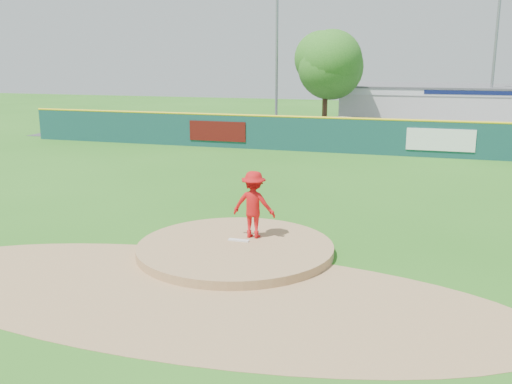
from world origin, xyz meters
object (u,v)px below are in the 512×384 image
(deciduous_tree, at_px, (326,70))
(van, at_px, (349,129))
(light_pole_left, at_px, (277,48))
(playground_slide, at_px, (155,126))
(light_pole_right, at_px, (495,55))
(pool_building_grp, at_px, (444,107))
(pitcher, at_px, (254,204))

(deciduous_tree, bearing_deg, van, -44.89)
(van, relative_size, light_pole_left, 0.52)
(playground_slide, bearing_deg, light_pole_right, 17.74)
(pool_building_grp, bearing_deg, van, -123.97)
(van, distance_m, pool_building_grp, 10.83)
(playground_slide, height_order, light_pole_left, light_pole_left)
(van, bearing_deg, pool_building_grp, -50.22)
(playground_slide, bearing_deg, deciduous_tree, 15.53)
(van, xyz_separation_m, pool_building_grp, (6.03, 8.95, 0.85))
(van, relative_size, pool_building_grp, 0.37)
(van, height_order, pool_building_grp, pool_building_grp)
(pitcher, height_order, van, pitcher)
(light_pole_left, bearing_deg, pool_building_grp, 22.60)
(pool_building_grp, xyz_separation_m, light_pole_left, (-12.00, -4.99, 4.39))
(pitcher, bearing_deg, deciduous_tree, -83.19)
(van, height_order, light_pole_right, light_pole_right)
(light_pole_right, bearing_deg, light_pole_left, -172.41)
(pitcher, height_order, deciduous_tree, deciduous_tree)
(pool_building_grp, distance_m, playground_slide, 21.94)
(light_pole_left, bearing_deg, van, -33.56)
(playground_slide, xyz_separation_m, deciduous_tree, (11.41, 3.17, 3.87))
(pitcher, xyz_separation_m, deciduous_tree, (-2.30, 24.21, 3.33))
(playground_slide, bearing_deg, light_pole_left, 34.90)
(pool_building_grp, distance_m, light_pole_left, 13.72)
(playground_slide, height_order, deciduous_tree, deciduous_tree)
(light_pole_left, bearing_deg, deciduous_tree, -26.57)
(pitcher, relative_size, deciduous_tree, 0.26)
(van, xyz_separation_m, playground_slide, (-13.38, -1.21, -0.12))
(van, xyz_separation_m, light_pole_left, (-5.97, 3.96, 5.24))
(pool_building_grp, xyz_separation_m, light_pole_right, (3.00, -2.99, 3.88))
(pool_building_grp, relative_size, light_pole_left, 1.38)
(pitcher, xyz_separation_m, playground_slide, (-13.71, 21.04, -0.54))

